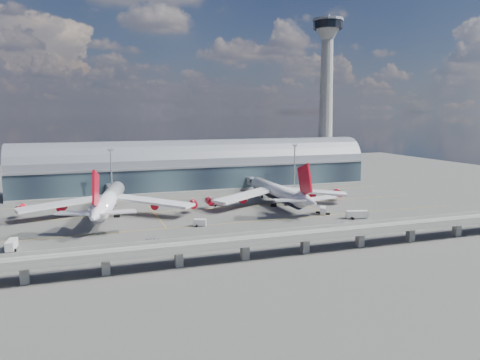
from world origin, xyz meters
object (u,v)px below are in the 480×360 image
object	(u,v)px
service_truck_5	(219,203)
service_truck_0	(12,245)
service_truck_1	(200,223)
service_truck_4	(309,195)
cargo_train_0	(152,240)
floodlight_mast_left	(111,173)
floodlight_mast_right	(295,166)
control_tower	(326,99)
airliner_right	(278,193)
cargo_train_1	(406,226)
cargo_train_2	(342,225)
airliner_left	(108,201)
service_truck_2	(357,214)
service_truck_3	(323,211)

from	to	relation	value
service_truck_5	service_truck_0	bearing A→B (deg)	148.56
service_truck_1	service_truck_4	distance (m)	79.24
service_truck_4	cargo_train_0	bearing A→B (deg)	-132.23
floodlight_mast_left	service_truck_4	world-z (taller)	floodlight_mast_left
floodlight_mast_right	control_tower	bearing A→B (deg)	38.66
service_truck_0	service_truck_4	bearing A→B (deg)	25.74
airliner_right	service_truck_4	xyz separation A→B (m)	(22.87, 12.30, -4.39)
floodlight_mast_left	service_truck_4	distance (m)	100.13
control_tower	cargo_train_1	world-z (taller)	control_tower
service_truck_1	cargo_train_2	distance (m)	54.30
floodlight_mast_right	service_truck_5	bearing A→B (deg)	-150.99
service_truck_1	cargo_train_0	distance (m)	27.05
floodlight_mast_left	service_truck_4	size ratio (longest dim) A/B	4.25
service_truck_5	cargo_train_2	bearing A→B (deg)	-121.04
control_tower	floodlight_mast_right	xyz separation A→B (m)	(-35.00, -28.00, -38.00)
service_truck_1	control_tower	bearing A→B (deg)	-26.59
floodlight_mast_left	cargo_train_2	xyz separation A→B (m)	(78.03, -86.12, -12.65)
cargo_train_0	service_truck_4	bearing A→B (deg)	-58.27
airliner_right	cargo_train_1	bearing A→B (deg)	-63.70
airliner_left	cargo_train_1	xyz separation A→B (m)	(104.96, -57.71, -5.92)
service_truck_0	cargo_train_1	size ratio (longest dim) A/B	0.73
floodlight_mast_left	service_truck_0	world-z (taller)	floodlight_mast_left
floodlight_mast_left	cargo_train_0	distance (m)	84.06
cargo_train_1	cargo_train_2	distance (m)	24.13
service_truck_2	service_truck_5	world-z (taller)	service_truck_2
control_tower	service_truck_5	xyz separation A→B (m)	(-88.95, -57.92, -50.25)
airliner_left	service_truck_4	distance (m)	101.16
floodlight_mast_right	cargo_train_2	size ratio (longest dim) A/B	4.42
service_truck_3	service_truck_5	xyz separation A→B (m)	(-37.09, 32.55, -0.17)
control_tower	service_truck_4	size ratio (longest dim) A/B	17.05
service_truck_0	service_truck_3	xyz separation A→B (m)	(119.99, 13.86, -0.09)
service_truck_2	cargo_train_1	xyz separation A→B (m)	(8.35, -20.09, -0.74)
service_truck_1	cargo_train_0	bearing A→B (deg)	151.52
control_tower	cargo_train_2	world-z (taller)	control_tower
floodlight_mast_left	cargo_train_0	bearing A→B (deg)	-85.32
control_tower	service_truck_2	size ratio (longest dim) A/B	11.13
service_truck_2	service_truck_0	bearing A→B (deg)	106.74
service_truck_2	service_truck_4	bearing A→B (deg)	11.50
service_truck_2	floodlight_mast_right	bearing A→B (deg)	10.00
floodlight_mast_right	service_truck_4	bearing A→B (deg)	-98.75
service_truck_4	control_tower	bearing A→B (deg)	69.12
floodlight_mast_right	airliner_left	size ratio (longest dim) A/B	0.33
floodlight_mast_left	service_truck_2	size ratio (longest dim) A/B	2.78
service_truck_1	service_truck_5	xyz separation A→B (m)	(18.33, 35.77, 0.00)
floodlight_mast_left	airliner_right	distance (m)	82.77
floodlight_mast_left	cargo_train_1	xyz separation A→B (m)	(100.63, -94.57, -12.70)
floodlight_mast_right	airliner_right	world-z (taller)	floodlight_mast_right
service_truck_4	cargo_train_0	distance (m)	106.05
floodlight_mast_left	service_truck_5	world-z (taller)	floodlight_mast_left
airliner_right	service_truck_1	xyz separation A→B (m)	(-45.48, -27.81, -4.63)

